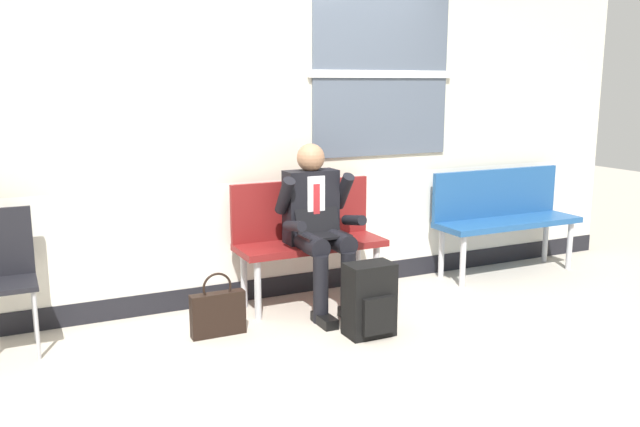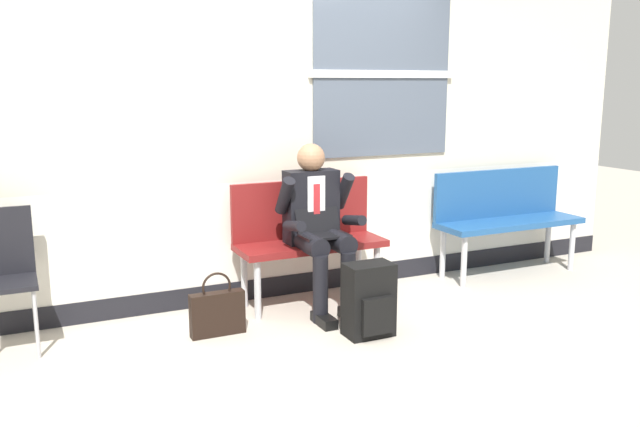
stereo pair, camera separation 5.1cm
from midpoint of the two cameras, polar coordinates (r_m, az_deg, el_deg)
name	(u,v)px [view 2 (the right image)]	position (r m, az deg, el deg)	size (l,w,h in m)	color
ground_plane	(332,322)	(4.80, 1.33, -9.35)	(18.00, 18.00, 0.00)	#B2A899
station_wall	(290,128)	(5.23, -2.35, 7.32)	(6.61, 0.17, 2.67)	beige
bench_with_person	(307,232)	(5.10, -0.83, -1.64)	(1.14, 0.42, 0.94)	maroon
bench_empty	(505,212)	(6.14, 15.87, 0.09)	(1.37, 0.42, 0.92)	navy
person_seated	(318,223)	(4.90, 0.14, -0.82)	(0.57, 0.70, 1.24)	black
backpack	(369,301)	(4.50, 4.58, -7.49)	(0.32, 0.24, 0.50)	black
handbag	(217,312)	(4.57, -8.51, -8.39)	(0.37, 0.09, 0.44)	black
folding_chair	(3,267)	(4.63, -25.33, -4.15)	(0.38, 0.38, 0.91)	black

